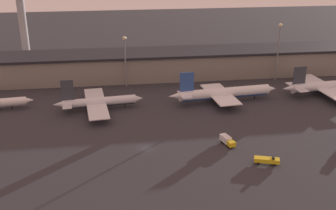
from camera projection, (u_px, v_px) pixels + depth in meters
ground at (146, 148)px, 143.22m from camera, size 600.00×600.00×0.00m
terminal_building at (132, 65)px, 212.93m from camera, size 250.09×22.67×13.52m
airplane_1 at (98, 102)px, 174.63m from camera, size 37.42×36.53×13.86m
airplane_2 at (223, 93)px, 182.85m from camera, size 49.70×28.29×14.57m
airplane_3 at (327, 86)px, 191.45m from camera, size 44.21×38.60×14.28m
service_vehicle_0 at (267, 160)px, 132.84m from camera, size 8.23×4.78×2.88m
service_vehicle_2 at (227, 140)px, 145.32m from camera, size 4.30×7.50×2.84m
lamp_post_1 at (125, 55)px, 197.43m from camera, size 1.80×1.80×24.54m
lamp_post_2 at (279, 45)px, 205.96m from camera, size 1.80×1.80×28.61m
control_tower at (21, 11)px, 234.22m from camera, size 9.00×9.00×50.54m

